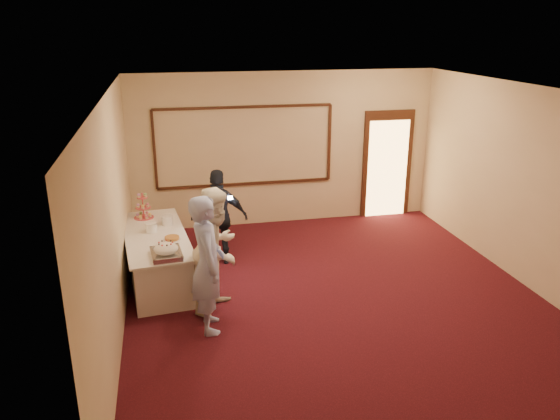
{
  "coord_description": "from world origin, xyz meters",
  "views": [
    {
      "loc": [
        -2.31,
        -6.76,
        3.83
      ],
      "look_at": [
        -0.66,
        0.91,
        1.15
      ],
      "focal_mm": 35.0,
      "sensor_mm": 36.0,
      "label": 1
    }
  ],
  "objects_px": {
    "pavlova_tray": "(166,251)",
    "tart": "(172,238)",
    "woman": "(217,250)",
    "man": "(208,264)",
    "plate_stack_a": "(151,227)",
    "cupcake_stand": "(143,208)",
    "plate_stack_b": "(167,220)",
    "guest": "(219,217)",
    "buffet_table": "(157,257)"
  },
  "relations": [
    {
      "from": "pavlova_tray",
      "to": "tart",
      "type": "distance_m",
      "value": 0.62
    },
    {
      "from": "cupcake_stand",
      "to": "woman",
      "type": "height_order",
      "value": "woman"
    },
    {
      "from": "buffet_table",
      "to": "cupcake_stand",
      "type": "height_order",
      "value": "cupcake_stand"
    },
    {
      "from": "buffet_table",
      "to": "guest",
      "type": "distance_m",
      "value": 1.22
    },
    {
      "from": "pavlova_tray",
      "to": "buffet_table",
      "type": "bearing_deg",
      "value": 99.78
    },
    {
      "from": "pavlova_tray",
      "to": "man",
      "type": "bearing_deg",
      "value": -53.98
    },
    {
      "from": "plate_stack_b",
      "to": "man",
      "type": "bearing_deg",
      "value": -76.64
    },
    {
      "from": "plate_stack_b",
      "to": "woman",
      "type": "height_order",
      "value": "woman"
    },
    {
      "from": "pavlova_tray",
      "to": "man",
      "type": "height_order",
      "value": "man"
    },
    {
      "from": "plate_stack_a",
      "to": "plate_stack_b",
      "type": "height_order",
      "value": "plate_stack_b"
    },
    {
      "from": "plate_stack_a",
      "to": "plate_stack_b",
      "type": "xyz_separation_m",
      "value": [
        0.25,
        0.27,
        0.0
      ]
    },
    {
      "from": "buffet_table",
      "to": "plate_stack_a",
      "type": "bearing_deg",
      "value": 115.57
    },
    {
      "from": "cupcake_stand",
      "to": "plate_stack_a",
      "type": "bearing_deg",
      "value": -79.75
    },
    {
      "from": "guest",
      "to": "plate_stack_b",
      "type": "bearing_deg",
      "value": 21.37
    },
    {
      "from": "plate_stack_a",
      "to": "guest",
      "type": "bearing_deg",
      "value": 18.5
    },
    {
      "from": "buffet_table",
      "to": "man",
      "type": "height_order",
      "value": "man"
    },
    {
      "from": "man",
      "to": "woman",
      "type": "xyz_separation_m",
      "value": [
        0.18,
        0.53,
        -0.03
      ]
    },
    {
      "from": "man",
      "to": "buffet_table",
      "type": "bearing_deg",
      "value": 21.81
    },
    {
      "from": "pavlova_tray",
      "to": "woman",
      "type": "xyz_separation_m",
      "value": [
        0.69,
        -0.17,
        0.03
      ]
    },
    {
      "from": "pavlova_tray",
      "to": "tart",
      "type": "relative_size",
      "value": 2.33
    },
    {
      "from": "plate_stack_a",
      "to": "woman",
      "type": "height_order",
      "value": "woman"
    },
    {
      "from": "tart",
      "to": "woman",
      "type": "relative_size",
      "value": 0.14
    },
    {
      "from": "plate_stack_a",
      "to": "tart",
      "type": "relative_size",
      "value": 0.72
    },
    {
      "from": "cupcake_stand",
      "to": "plate_stack_b",
      "type": "height_order",
      "value": "cupcake_stand"
    },
    {
      "from": "cupcake_stand",
      "to": "plate_stack_b",
      "type": "distance_m",
      "value": 0.58
    },
    {
      "from": "buffet_table",
      "to": "man",
      "type": "bearing_deg",
      "value": -67.37
    },
    {
      "from": "buffet_table",
      "to": "woman",
      "type": "relative_size",
      "value": 1.38
    },
    {
      "from": "pavlova_tray",
      "to": "woman",
      "type": "height_order",
      "value": "woman"
    },
    {
      "from": "buffet_table",
      "to": "plate_stack_b",
      "type": "height_order",
      "value": "plate_stack_b"
    },
    {
      "from": "buffet_table",
      "to": "plate_stack_b",
      "type": "relative_size",
      "value": 13.18
    },
    {
      "from": "tart",
      "to": "guest",
      "type": "relative_size",
      "value": 0.16
    },
    {
      "from": "tart",
      "to": "woman",
      "type": "bearing_deg",
      "value": -52.78
    },
    {
      "from": "cupcake_stand",
      "to": "tart",
      "type": "height_order",
      "value": "cupcake_stand"
    },
    {
      "from": "man",
      "to": "guest",
      "type": "bearing_deg",
      "value": -10.83
    },
    {
      "from": "plate_stack_b",
      "to": "plate_stack_a",
      "type": "bearing_deg",
      "value": -133.45
    },
    {
      "from": "plate_stack_a",
      "to": "man",
      "type": "xyz_separation_m",
      "value": [
        0.72,
        -1.72,
        0.07
      ]
    },
    {
      "from": "plate_stack_b",
      "to": "cupcake_stand",
      "type": "bearing_deg",
      "value": 131.43
    },
    {
      "from": "tart",
      "to": "man",
      "type": "height_order",
      "value": "man"
    },
    {
      "from": "guest",
      "to": "man",
      "type": "bearing_deg",
      "value": 94.65
    },
    {
      "from": "tart",
      "to": "guest",
      "type": "xyz_separation_m",
      "value": [
        0.79,
        0.77,
        0.01
      ]
    },
    {
      "from": "buffet_table",
      "to": "woman",
      "type": "xyz_separation_m",
      "value": [
        0.84,
        -1.07,
        0.5
      ]
    },
    {
      "from": "cupcake_stand",
      "to": "guest",
      "type": "xyz_separation_m",
      "value": [
        1.22,
        -0.33,
        -0.13
      ]
    },
    {
      "from": "woman",
      "to": "man",
      "type": "bearing_deg",
      "value": -164.32
    },
    {
      "from": "woman",
      "to": "guest",
      "type": "height_order",
      "value": "woman"
    },
    {
      "from": "cupcake_stand",
      "to": "woman",
      "type": "xyz_separation_m",
      "value": [
        1.03,
        -1.88,
        -0.05
      ]
    },
    {
      "from": "buffet_table",
      "to": "plate_stack_b",
      "type": "xyz_separation_m",
      "value": [
        0.2,
        0.39,
        0.46
      ]
    },
    {
      "from": "woman",
      "to": "guest",
      "type": "bearing_deg",
      "value": 27.09
    },
    {
      "from": "pavlova_tray",
      "to": "guest",
      "type": "bearing_deg",
      "value": 57.47
    },
    {
      "from": "buffet_table",
      "to": "guest",
      "type": "bearing_deg",
      "value": 25.15
    },
    {
      "from": "tart",
      "to": "pavlova_tray",
      "type": "bearing_deg",
      "value": -98.68
    }
  ]
}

